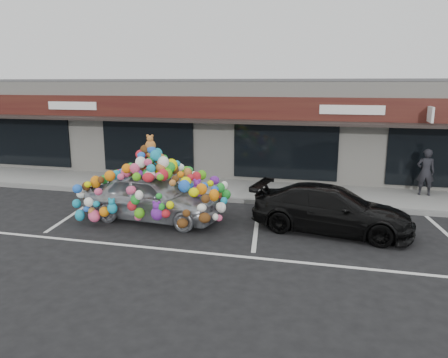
# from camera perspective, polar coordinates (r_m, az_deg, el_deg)

# --- Properties ---
(ground) EXTENTS (90.00, 90.00, 0.00)m
(ground) POSITION_cam_1_polar(r_m,az_deg,el_deg) (13.72, -7.52, -5.30)
(ground) COLOR black
(ground) RESTS_ON ground
(shop_building) EXTENTS (24.00, 7.20, 4.31)m
(shop_building) POSITION_cam_1_polar(r_m,az_deg,el_deg) (21.22, 0.82, 7.09)
(shop_building) COLOR beige
(shop_building) RESTS_ON ground
(sidewalk) EXTENTS (26.00, 3.00, 0.15)m
(sidewalk) POSITION_cam_1_polar(r_m,az_deg,el_deg) (17.33, -2.64, -1.16)
(sidewalk) COLOR gray
(sidewalk) RESTS_ON ground
(kerb) EXTENTS (26.00, 0.18, 0.16)m
(kerb) POSITION_cam_1_polar(r_m,az_deg,el_deg) (15.94, -4.21, -2.40)
(kerb) COLOR slate
(kerb) RESTS_ON ground
(parking_stripe_left) EXTENTS (0.73, 4.37, 0.01)m
(parking_stripe_left) POSITION_cam_1_polar(r_m,az_deg,el_deg) (15.32, -18.45, -3.93)
(parking_stripe_left) COLOR silver
(parking_stripe_left) RESTS_ON ground
(parking_stripe_mid) EXTENTS (0.73, 4.37, 0.01)m
(parking_stripe_mid) POSITION_cam_1_polar(r_m,az_deg,el_deg) (13.16, 4.28, -5.98)
(parking_stripe_mid) COLOR silver
(parking_stripe_mid) RESTS_ON ground
(lane_line) EXTENTS (14.00, 0.12, 0.01)m
(lane_line) POSITION_cam_1_polar(r_m,az_deg,el_deg) (11.05, -2.19, -9.66)
(lane_line) COLOR silver
(lane_line) RESTS_ON ground
(toy_car) EXTENTS (3.10, 4.73, 2.66)m
(toy_car) POSITION_cam_1_polar(r_m,az_deg,el_deg) (13.57, -9.27, -1.59)
(toy_car) COLOR #959A9E
(toy_car) RESTS_ON ground
(black_sedan) EXTENTS (2.51, 4.71, 1.30)m
(black_sedan) POSITION_cam_1_polar(r_m,az_deg,el_deg) (12.77, 13.85, -3.86)
(black_sedan) COLOR black
(black_sedan) RESTS_ON ground
(pedestrian_a) EXTENTS (0.63, 0.43, 1.71)m
(pedestrian_a) POSITION_cam_1_polar(r_m,az_deg,el_deg) (17.34, 24.83, 0.83)
(pedestrian_a) COLOR black
(pedestrian_a) RESTS_ON sidewalk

